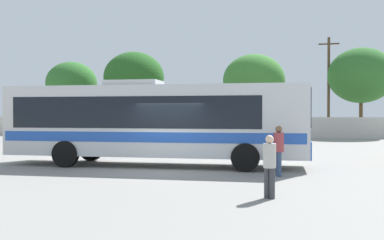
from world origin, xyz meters
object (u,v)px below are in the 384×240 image
at_px(parked_car_third_red, 219,130).
at_px(roadside_tree_midleft, 134,78).
at_px(coach_bus_silver_blue, 152,120).
at_px(parked_car_leftmost_black, 79,129).
at_px(roadside_tree_right, 361,75).
at_px(roadside_tree_left, 72,83).
at_px(parked_car_second_black, 148,130).
at_px(passenger_waiting_on_apron, 270,163).
at_px(attendant_by_bus_door, 279,148).
at_px(roadside_tree_midright, 254,81).
at_px(utility_pole_near, 329,85).

height_order(parked_car_third_red, roadside_tree_midleft, roadside_tree_midleft).
height_order(coach_bus_silver_blue, parked_car_leftmost_black, coach_bus_silver_blue).
bearing_deg(roadside_tree_right, coach_bus_silver_blue, -118.41).
xyz_separation_m(parked_car_leftmost_black, roadside_tree_left, (-5.26, 10.15, 4.53)).
distance_m(parked_car_second_black, roadside_tree_right, 19.36).
bearing_deg(parked_car_leftmost_black, parked_car_third_red, -1.04).
xyz_separation_m(passenger_waiting_on_apron, parked_car_leftmost_black, (-15.47, 23.90, -0.09)).
bearing_deg(passenger_waiting_on_apron, parked_car_leftmost_black, 122.91).
xyz_separation_m(attendant_by_bus_door, parked_car_leftmost_black, (-15.81, 19.90, -0.16)).
relative_size(attendant_by_bus_door, parked_car_second_black, 0.39).
bearing_deg(roadside_tree_midright, roadside_tree_left, 173.40).
bearing_deg(utility_pole_near, parked_car_second_black, -155.07).
relative_size(coach_bus_silver_blue, passenger_waiting_on_apron, 7.67).
relative_size(parked_car_second_black, roadside_tree_left, 0.57).
xyz_separation_m(roadside_tree_left, roadside_tree_right, (28.94, -3.97, 0.12)).
relative_size(passenger_waiting_on_apron, roadside_tree_left, 0.21).
bearing_deg(utility_pole_near, roadside_tree_left, 172.17).
height_order(attendant_by_bus_door, parked_car_third_red, attendant_by_bus_door).
height_order(parked_car_leftmost_black, parked_car_second_black, parked_car_leftmost_black).
relative_size(parked_car_second_black, roadside_tree_midright, 0.56).
relative_size(passenger_waiting_on_apron, roadside_tree_midright, 0.20).
bearing_deg(coach_bus_silver_blue, roadside_tree_left, 120.13).
height_order(coach_bus_silver_blue, roadside_tree_right, roadside_tree_right).
bearing_deg(attendant_by_bus_door, passenger_waiting_on_apron, -94.82).
xyz_separation_m(parked_car_second_black, roadside_tree_right, (17.60, 6.56, 4.67)).
height_order(passenger_waiting_on_apron, roadside_tree_left, roadside_tree_left).
xyz_separation_m(coach_bus_silver_blue, attendant_by_bus_door, (4.98, -2.33, -0.89)).
bearing_deg(parked_car_third_red, roadside_tree_midright, 72.85).
height_order(roadside_tree_midleft, roadside_tree_midright, roadside_tree_midleft).
height_order(utility_pole_near, roadside_tree_left, utility_pole_near).
xyz_separation_m(roadside_tree_left, roadside_tree_midleft, (7.76, -2.64, 0.30)).
bearing_deg(attendant_by_bus_door, coach_bus_silver_blue, 154.96).
bearing_deg(attendant_by_bus_door, utility_pole_near, 78.98).
xyz_separation_m(roadside_tree_left, roadside_tree_midright, (19.50, -2.25, -0.09)).
xyz_separation_m(parked_car_third_red, roadside_tree_left, (-17.00, 10.36, 4.52)).
bearing_deg(roadside_tree_midleft, parked_car_second_black, -65.61).
height_order(parked_car_second_black, roadside_tree_midright, roadside_tree_midright).
bearing_deg(roadside_tree_left, parked_car_second_black, -42.88).
height_order(passenger_waiting_on_apron, roadside_tree_right, roadside_tree_right).
bearing_deg(parked_car_third_red, attendant_by_bus_door, -78.32).
xyz_separation_m(parked_car_third_red, roadside_tree_midright, (2.50, 8.10, 4.43)).
bearing_deg(passenger_waiting_on_apron, utility_pole_near, 79.78).
bearing_deg(coach_bus_silver_blue, roadside_tree_midright, 82.37).
relative_size(passenger_waiting_on_apron, parked_car_leftmost_black, 0.35).
relative_size(parked_car_third_red, roadside_tree_right, 0.58).
relative_size(passenger_waiting_on_apron, parked_car_second_black, 0.37).
xyz_separation_m(coach_bus_silver_blue, roadside_tree_midleft, (-8.33, 25.08, 3.78)).
xyz_separation_m(parked_car_leftmost_black, utility_pole_near, (20.96, 6.54, 3.86)).
xyz_separation_m(coach_bus_silver_blue, roadside_tree_midright, (3.41, 25.47, 3.39)).
bearing_deg(passenger_waiting_on_apron, roadside_tree_midright, 92.22).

